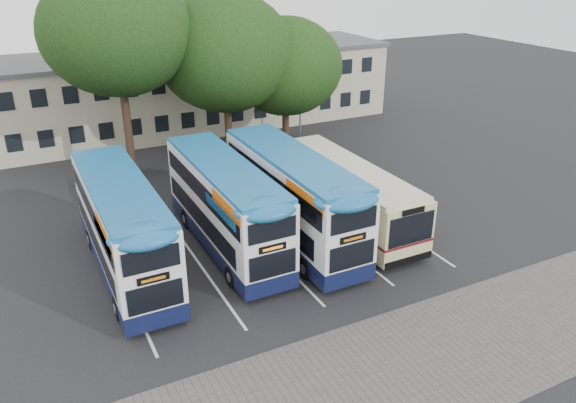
{
  "coord_description": "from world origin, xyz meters",
  "views": [
    {
      "loc": [
        -13.85,
        -17.02,
        13.49
      ],
      "look_at": [
        -2.66,
        5.0,
        2.34
      ],
      "focal_mm": 35.0,
      "sensor_mm": 36.0,
      "label": 1
    }
  ],
  "objects_px": {
    "tree_left": "(116,31)",
    "bus_dd_right": "(292,194)",
    "lamp_post": "(301,73)",
    "bus_dd_mid": "(225,202)",
    "tree_mid": "(225,52)",
    "bus_dd_left": "(123,224)",
    "tree_right": "(286,66)",
    "bus_single": "(344,190)"
  },
  "relations": [
    {
      "from": "tree_left",
      "to": "bus_dd_right",
      "type": "bearing_deg",
      "value": -67.08
    },
    {
      "from": "lamp_post",
      "to": "tree_left",
      "type": "xyz_separation_m",
      "value": [
        -13.45,
        -2.22,
        4.01
      ]
    },
    {
      "from": "bus_dd_mid",
      "to": "bus_single",
      "type": "xyz_separation_m",
      "value": [
        6.61,
        -0.21,
        -0.55
      ]
    },
    {
      "from": "bus_dd_right",
      "to": "lamp_post",
      "type": "bearing_deg",
      "value": 60.53
    },
    {
      "from": "tree_mid",
      "to": "tree_left",
      "type": "bearing_deg",
      "value": 179.83
    },
    {
      "from": "tree_left",
      "to": "tree_mid",
      "type": "xyz_separation_m",
      "value": [
        6.69,
        -0.02,
        -1.71
      ]
    },
    {
      "from": "lamp_post",
      "to": "tree_right",
      "type": "xyz_separation_m",
      "value": [
        -2.44,
        -2.33,
        1.06
      ]
    },
    {
      "from": "lamp_post",
      "to": "bus_dd_right",
      "type": "relative_size",
      "value": 0.83
    },
    {
      "from": "lamp_post",
      "to": "tree_mid",
      "type": "distance_m",
      "value": 7.48
    },
    {
      "from": "lamp_post",
      "to": "tree_mid",
      "type": "height_order",
      "value": "tree_mid"
    },
    {
      "from": "bus_single",
      "to": "bus_dd_right",
      "type": "bearing_deg",
      "value": -171.34
    },
    {
      "from": "bus_dd_left",
      "to": "bus_dd_right",
      "type": "bearing_deg",
      "value": -4.34
    },
    {
      "from": "tree_left",
      "to": "bus_single",
      "type": "height_order",
      "value": "tree_left"
    },
    {
      "from": "bus_dd_right",
      "to": "tree_mid",
      "type": "bearing_deg",
      "value": 83.18
    },
    {
      "from": "tree_left",
      "to": "bus_dd_mid",
      "type": "bearing_deg",
      "value": -80.29
    },
    {
      "from": "lamp_post",
      "to": "bus_dd_mid",
      "type": "xyz_separation_m",
      "value": [
        -11.46,
        -13.83,
        -2.68
      ]
    },
    {
      "from": "bus_single",
      "to": "tree_mid",
      "type": "bearing_deg",
      "value": 99.16
    },
    {
      "from": "tree_mid",
      "to": "bus_dd_mid",
      "type": "relative_size",
      "value": 1.07
    },
    {
      "from": "lamp_post",
      "to": "tree_right",
      "type": "relative_size",
      "value": 0.96
    },
    {
      "from": "tree_left",
      "to": "tree_mid",
      "type": "height_order",
      "value": "tree_left"
    },
    {
      "from": "bus_dd_mid",
      "to": "bus_dd_left",
      "type": "bearing_deg",
      "value": -178.69
    },
    {
      "from": "tree_right",
      "to": "bus_dd_left",
      "type": "height_order",
      "value": "tree_right"
    },
    {
      "from": "tree_right",
      "to": "bus_dd_right",
      "type": "distance_m",
      "value": 14.02
    },
    {
      "from": "bus_single",
      "to": "lamp_post",
      "type": "bearing_deg",
      "value": 70.96
    },
    {
      "from": "lamp_post",
      "to": "tree_mid",
      "type": "bearing_deg",
      "value": -161.69
    },
    {
      "from": "bus_dd_left",
      "to": "bus_single",
      "type": "relative_size",
      "value": 0.96
    },
    {
      "from": "tree_left",
      "to": "bus_dd_left",
      "type": "relative_size",
      "value": 1.22
    },
    {
      "from": "bus_dd_mid",
      "to": "bus_dd_right",
      "type": "relative_size",
      "value": 0.97
    },
    {
      "from": "tree_left",
      "to": "bus_single",
      "type": "distance_m",
      "value": 16.32
    },
    {
      "from": "bus_dd_left",
      "to": "bus_single",
      "type": "xyz_separation_m",
      "value": [
        11.48,
        -0.1,
        -0.56
      ]
    },
    {
      "from": "tree_right",
      "to": "bus_dd_left",
      "type": "distance_m",
      "value": 18.49
    },
    {
      "from": "bus_dd_mid",
      "to": "bus_single",
      "type": "relative_size",
      "value": 0.95
    },
    {
      "from": "tree_mid",
      "to": "bus_dd_left",
      "type": "xyz_separation_m",
      "value": [
        -9.57,
        -11.71,
        -4.97
      ]
    },
    {
      "from": "lamp_post",
      "to": "tree_mid",
      "type": "xyz_separation_m",
      "value": [
        -6.75,
        -2.24,
        2.3
      ]
    },
    {
      "from": "lamp_post",
      "to": "bus_dd_left",
      "type": "relative_size",
      "value": 0.86
    },
    {
      "from": "tree_mid",
      "to": "bus_dd_right",
      "type": "bearing_deg",
      "value": -96.82
    },
    {
      "from": "bus_dd_right",
      "to": "bus_single",
      "type": "distance_m",
      "value": 3.48
    },
    {
      "from": "tree_mid",
      "to": "bus_single",
      "type": "height_order",
      "value": "tree_mid"
    },
    {
      "from": "tree_right",
      "to": "bus_dd_right",
      "type": "height_order",
      "value": "tree_right"
    },
    {
      "from": "tree_left",
      "to": "bus_single",
      "type": "bearing_deg",
      "value": -53.99
    },
    {
      "from": "bus_dd_left",
      "to": "bus_single",
      "type": "distance_m",
      "value": 11.49
    },
    {
      "from": "bus_dd_right",
      "to": "tree_left",
      "type": "bearing_deg",
      "value": 112.92
    }
  ]
}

